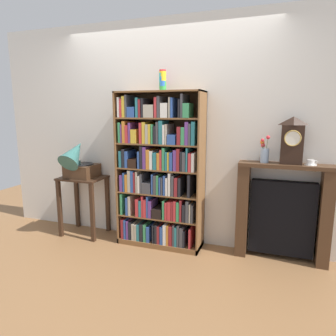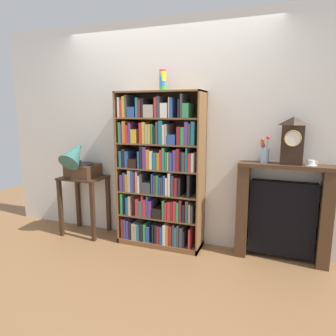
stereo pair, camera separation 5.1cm
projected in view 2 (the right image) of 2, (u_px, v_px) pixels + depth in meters
The scene contains 10 objects.
ground_plane at pixel (159, 246), 3.59m from camera, with size 7.82×6.40×0.02m, color brown.
wall_back at pixel (179, 134), 3.56m from camera, with size 4.82×0.08×2.60m, color silver.
bookshelf at pixel (159, 175), 3.49m from camera, with size 0.98×0.35×1.78m.
cup_stack at pixel (163, 81), 3.33m from camera, with size 0.08×0.08×0.23m.
side_table_left at pixel (84, 193), 3.87m from camera, with size 0.54×0.42×0.75m.
gramophone at pixel (79, 161), 3.72m from camera, with size 0.34×0.52×0.53m.
fireplace_mantel at pixel (282, 213), 3.18m from camera, with size 0.93×0.23×1.04m.
mantel_clock at pixel (292, 141), 3.00m from camera, with size 0.21×0.13×0.47m.
flower_vase at pixel (264, 153), 3.12m from camera, with size 0.10×0.10×0.28m.
teacup_with_saucer at pixel (311, 163), 2.98m from camera, with size 0.12×0.12×0.05m.
Camera 2 is at (1.26, -3.12, 1.57)m, focal length 32.47 mm.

